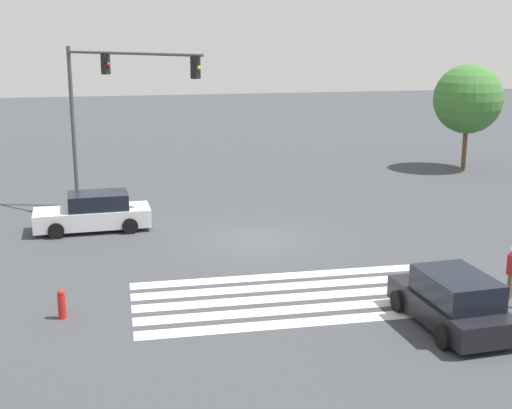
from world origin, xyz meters
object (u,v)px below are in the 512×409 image
traffic_signal_mast (106,95)px  tree_corner_a (468,99)px  pedestrian (512,270)px  fire_hydrant (62,304)px  car_2 (94,213)px  car_1 (452,301)px

traffic_signal_mast → tree_corner_a: traffic_signal_mast is taller
pedestrian → fire_hydrant: bearing=44.7°
tree_corner_a → car_2: bearing=-156.7°
car_1 → traffic_signal_mast: bearing=28.0°
car_1 → car_2: size_ratio=0.91×
car_2 → traffic_signal_mast: bearing=-107.5°
traffic_signal_mast → fire_hydrant: traffic_signal_mast is taller
car_1 → fire_hydrant: bearing=71.6°
pedestrian → fire_hydrant: (-13.18, 1.02, -0.47)m
car_2 → tree_corner_a: 22.68m
traffic_signal_mast → car_2: (-0.69, -2.70, -4.46)m
traffic_signal_mast → pedestrian: 17.89m
car_2 → pedestrian: (12.48, -10.06, 0.19)m
car_1 → car_2: bearing=35.7°
car_1 → pedestrian: (2.71, 1.61, 0.17)m
car_1 → tree_corner_a: bearing=-32.0°
car_2 → pedestrian: bearing=138.1°
car_1 → pedestrian: bearing=-63.4°
car_1 → pedestrian: 3.16m
traffic_signal_mast → pedestrian: traffic_signal_mast is taller
pedestrian → car_2: bearing=10.2°
car_1 → car_2: 15.22m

